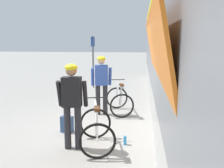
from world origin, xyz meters
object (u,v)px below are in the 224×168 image
cyclist_far_in_dark (72,99)px  bicycle_near_silver (119,100)px  water_bottle_near_the_bikes (125,140)px  platform_sign_post (93,53)px  bicycle_far_white (96,129)px  cyclist_near_in_blue (101,80)px  backpack_on_platform (67,124)px

cyclist_far_in_dark → bicycle_near_silver: bearing=74.8°
water_bottle_near_the_bikes → platform_sign_post: 6.86m
cyclist_far_in_dark → bicycle_far_white: (0.47, 0.08, -0.65)m
cyclist_near_in_blue → cyclist_far_in_dark: (-0.20, -2.45, 0.00)m
cyclist_near_in_blue → cyclist_far_in_dark: same height
cyclist_far_in_dark → bicycle_near_silver: size_ratio=1.46×
backpack_on_platform → platform_sign_post: 6.01m
backpack_on_platform → water_bottle_near_the_bikes: (1.45, -0.57, -0.10)m
bicycle_near_silver → platform_sign_post: platform_sign_post is taller
cyclist_near_in_blue → bicycle_near_silver: (0.52, 0.20, -0.65)m
backpack_on_platform → water_bottle_near_the_bikes: backpack_on_platform is taller
cyclist_near_in_blue → platform_sign_post: (-1.08, 4.25, 0.57)m
water_bottle_near_the_bikes → bicycle_far_white: bearing=-158.9°
cyclist_near_in_blue → bicycle_near_silver: bearing=21.1°
cyclist_far_in_dark → water_bottle_near_the_bikes: cyclist_far_in_dark is taller
backpack_on_platform → cyclist_near_in_blue: bearing=85.9°
bicycle_near_silver → water_bottle_near_the_bikes: bicycle_near_silver is taller
bicycle_near_silver → water_bottle_near_the_bikes: (0.34, -2.35, -0.31)m
bicycle_near_silver → cyclist_far_in_dark: bearing=-105.2°
bicycle_near_silver → backpack_on_platform: (-1.12, -1.77, -0.20)m
cyclist_near_in_blue → backpack_on_platform: size_ratio=4.40×
bicycle_far_white → platform_sign_post: (-1.35, 6.62, 1.22)m
cyclist_far_in_dark → backpack_on_platform: bearing=114.5°
cyclist_near_in_blue → cyclist_far_in_dark: 2.46m
bicycle_near_silver → platform_sign_post: bearing=111.5°
bicycle_near_silver → backpack_on_platform: bicycle_near_silver is taller
cyclist_near_in_blue → cyclist_far_in_dark: size_ratio=1.00×
bicycle_near_silver → water_bottle_near_the_bikes: 2.39m
cyclist_near_in_blue → water_bottle_near_the_bikes: size_ratio=9.20×
cyclist_near_in_blue → bicycle_far_white: bearing=-83.4°
cyclist_near_in_blue → platform_sign_post: platform_sign_post is taller
bicycle_near_silver → backpack_on_platform: 2.11m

